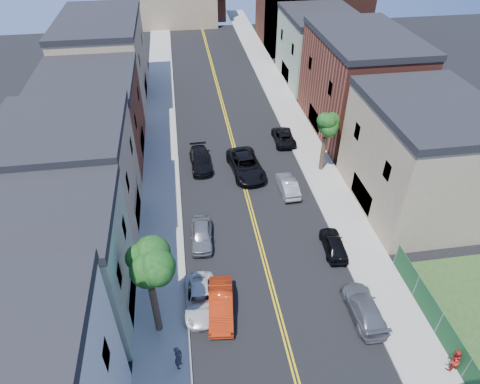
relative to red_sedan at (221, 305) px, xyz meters
name	(u,v)px	position (x,y,z in m)	size (l,w,h in m)	color
sidewalk_left	(160,132)	(-4.10, 25.25, -0.67)	(3.20, 100.00, 0.15)	gray
sidewalk_right	(295,122)	(11.70, 25.25, -0.67)	(3.20, 100.00, 0.15)	gray
curb_left	(175,131)	(-2.35, 25.25, -0.67)	(0.30, 100.00, 0.15)	gray
curb_right	(280,123)	(9.95, 25.25, -0.67)	(0.30, 100.00, 0.15)	gray
bldg_left_palegrn	(50,273)	(-10.20, 1.25, 3.50)	(9.00, 8.00, 8.50)	gray
bldg_left_tan_near	(73,182)	(-10.20, 10.25, 3.75)	(9.00, 10.00, 9.00)	#998466
bldg_left_brick	(92,121)	(-10.20, 21.25, 3.25)	(9.00, 12.00, 8.00)	brown
bldg_left_tan_far	(105,62)	(-10.20, 35.25, 4.00)	(9.00, 16.00, 9.50)	#998466
bldg_right_tan	(419,159)	(17.80, 9.25, 3.75)	(9.00, 12.00, 9.00)	#998466
bldg_right_brick	(358,86)	(17.80, 23.25, 4.25)	(9.00, 14.00, 10.00)	brown
bldg_right_palegrn	(319,49)	(17.80, 37.25, 3.50)	(9.00, 12.00, 8.50)	gray
fence_right	(452,345)	(13.30, -5.25, 0.35)	(0.04, 15.00, 1.90)	#143F1E
tree_left_mid	(146,259)	(-4.08, -0.75, 5.84)	(5.20, 5.20, 9.29)	#332119
tree_right_far	(328,118)	(11.72, 15.25, 5.01)	(4.40, 4.40, 8.03)	#332119
red_sedan	(221,305)	(0.00, 0.00, 0.00)	(1.58, 4.52, 1.49)	red
white_pickup	(200,299)	(-1.31, 0.73, -0.10)	(2.14, 4.64, 1.29)	silver
grey_car_left	(202,235)	(-0.73, 6.94, -0.03)	(1.68, 4.17, 1.42)	slate
black_car_left	(200,160)	(0.00, 17.67, -0.03)	(1.99, 4.90, 1.42)	black
grey_car_right	(364,308)	(9.30, -1.64, -0.06)	(1.92, 4.72, 1.37)	#54565C
black_car_right	(334,244)	(9.30, 4.41, -0.08)	(1.57, 3.90, 1.33)	black
silver_car_right	(288,185)	(7.60, 12.36, -0.07)	(1.43, 4.11, 1.35)	#979B9E
dark_car_right_far	(283,136)	(9.30, 21.19, -0.11)	(2.11, 4.57, 1.27)	black
black_suv_lane	(246,165)	(4.30, 15.91, 0.10)	(2.82, 6.12, 1.70)	black
pedestrian_left	(178,357)	(-2.90, -3.56, 0.31)	(0.66, 0.43, 1.82)	#2A2B33
pedestrian_right	(454,360)	(12.90, -6.13, 0.29)	(0.86, 0.67, 1.76)	#AB201A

